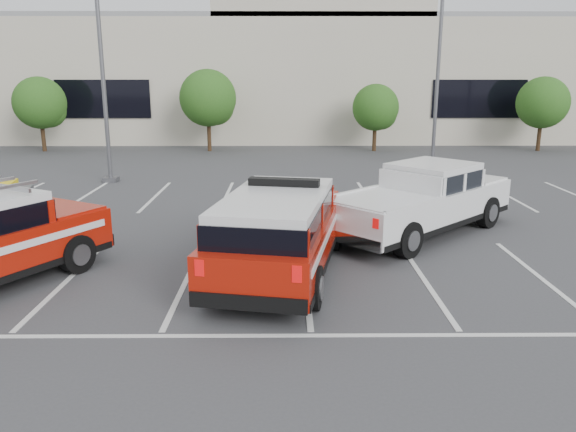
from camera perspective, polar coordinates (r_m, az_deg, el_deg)
name	(u,v)px	position (r m, az deg, el deg)	size (l,w,h in m)	color
ground	(305,279)	(12.86, 1.77, -6.43)	(120.00, 120.00, 0.00)	#3B3B3E
stall_markings	(300,227)	(17.14, 1.21, -1.10)	(23.00, 15.00, 0.01)	silver
convention_building	(293,72)	(43.90, 0.47, 14.46)	(60.00, 16.99, 13.20)	beige
tree_left	(42,105)	(37.04, -23.74, 10.32)	(3.07, 3.07, 4.42)	#3F2B19
tree_mid_left	(210,100)	(34.39, -7.97, 11.60)	(3.37, 3.37, 4.85)	#3F2B19
tree_mid_right	(377,109)	(34.59, 9.02, 10.68)	(2.77, 2.77, 3.99)	#3F2B19
tree_right	(544,104)	(37.51, 24.54, 10.27)	(3.07, 3.07, 4.42)	#3F2B19
light_pole_left	(101,58)	(25.19, -18.43, 15.00)	(0.90, 0.60, 10.24)	#59595E
light_pole_mid	(439,60)	(29.02, 15.06, 15.04)	(0.90, 0.60, 10.24)	#59595E
fire_chief_suv	(280,237)	(12.92, -0.82, -2.19)	(3.37, 6.49, 2.17)	#9D1407
white_pickup	(421,206)	(16.74, 13.38, 0.95)	(6.33, 6.18, 2.02)	silver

